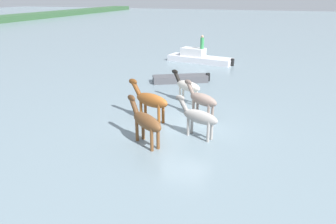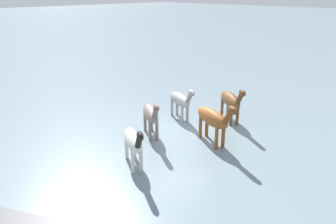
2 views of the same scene
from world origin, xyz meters
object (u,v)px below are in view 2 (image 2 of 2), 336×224
Objects in this scene: horse_dark_mare at (231,100)px; horse_pinto_flank at (213,119)px; horse_dun_straggler at (133,141)px; horse_chestnut_trailing at (151,114)px; horse_lead at (180,100)px.

horse_pinto_flank reaches higher than horse_dark_mare.
horse_pinto_flank is at bearing 102.73° from horse_dun_straggler.
horse_chestnut_trailing reaches higher than horse_lead.
horse_pinto_flank is at bearing -37.57° from horse_dark_mare.
horse_pinto_flank is at bearing 59.57° from horse_chestnut_trailing.
horse_dark_mare is at bearing 56.72° from horse_lead.
horse_chestnut_trailing is 1.00× the size of horse_dun_straggler.
horse_dark_mare reaches higher than horse_dun_straggler.
horse_pinto_flank is (2.44, 0.80, 0.04)m from horse_dark_mare.
horse_lead is at bearing 131.42° from horse_chestnut_trailing.
horse_pinto_flank is (1.05, 2.66, 0.12)m from horse_lead.
horse_dun_straggler is at bearing -47.96° from horse_lead.
horse_dark_mare reaches higher than horse_chestnut_trailing.
horse_chestnut_trailing is at bearing 150.84° from horse_dun_straggler.
horse_chestnut_trailing is at bearing -77.70° from horse_dark_mare.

